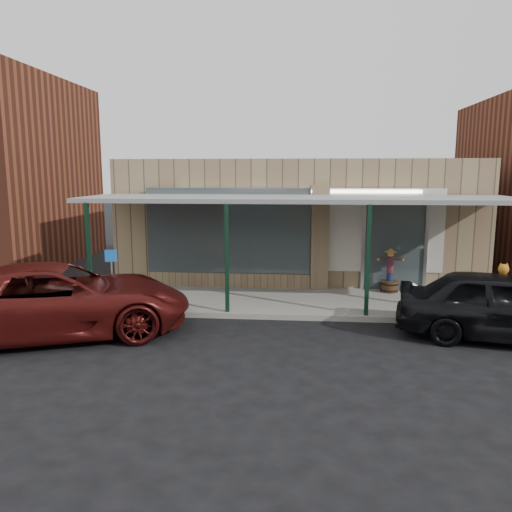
# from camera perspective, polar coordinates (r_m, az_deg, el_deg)

# --- Properties ---
(ground) EXTENTS (120.00, 120.00, 0.00)m
(ground) POSITION_cam_1_polar(r_m,az_deg,el_deg) (11.13, 4.44, -10.35)
(ground) COLOR black
(ground) RESTS_ON ground
(sidewalk) EXTENTS (40.00, 3.20, 0.15)m
(sidewalk) POSITION_cam_1_polar(r_m,az_deg,el_deg) (14.55, 4.62, -5.25)
(sidewalk) COLOR gray
(sidewalk) RESTS_ON ground
(storefront) EXTENTS (12.00, 6.25, 4.20)m
(storefront) POSITION_cam_1_polar(r_m,az_deg,el_deg) (18.70, 4.84, 4.33)
(storefront) COLOR #8E7B57
(storefront) RESTS_ON ground
(awning) EXTENTS (12.00, 3.00, 3.04)m
(awning) POSITION_cam_1_polar(r_m,az_deg,el_deg) (14.05, 4.78, 6.36)
(awning) COLOR gray
(awning) RESTS_ON ground
(block_buildings_near) EXTENTS (61.00, 8.00, 8.00)m
(block_buildings_near) POSITION_cam_1_polar(r_m,az_deg,el_deg) (19.76, 10.83, 9.33)
(block_buildings_near) COLOR brown
(block_buildings_near) RESTS_ON ground
(barrel_scarecrow) EXTENTS (0.82, 0.58, 1.36)m
(barrel_scarecrow) POSITION_cam_1_polar(r_m,az_deg,el_deg) (15.83, 15.03, -2.35)
(barrel_scarecrow) COLOR #523420
(barrel_scarecrow) RESTS_ON sidewalk
(barrel_pumpkin) EXTENTS (0.85, 0.85, 0.77)m
(barrel_pumpkin) POSITION_cam_1_polar(r_m,az_deg,el_deg) (15.21, 23.88, -4.05)
(barrel_pumpkin) COLOR #523420
(barrel_pumpkin) RESTS_ON sidewalk
(handicap_sign) EXTENTS (0.32, 0.11, 1.57)m
(handicap_sign) POSITION_cam_1_polar(r_m,az_deg,el_deg) (14.08, -16.17, -1.57)
(handicap_sign) COLOR gray
(handicap_sign) RESTS_ON sidewalk
(parked_sedan) EXTENTS (5.02, 2.89, 1.63)m
(parked_sedan) POSITION_cam_1_polar(r_m,az_deg,el_deg) (12.63, 26.61, -5.12)
(parked_sedan) COLOR black
(parked_sedan) RESTS_ON ground
(car_maroon) EXTENTS (6.70, 4.85, 1.69)m
(car_maroon) POSITION_cam_1_polar(r_m,az_deg,el_deg) (12.55, -21.76, -4.67)
(car_maroon) COLOR #511210
(car_maroon) RESTS_ON ground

